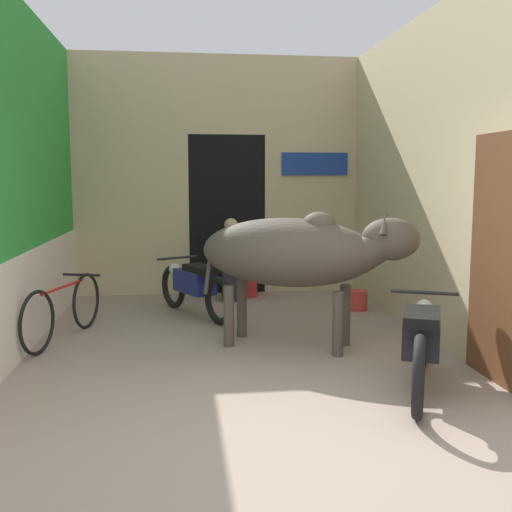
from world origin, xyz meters
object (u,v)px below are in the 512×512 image
cow (298,252)px  motorcycle_far (194,285)px  motorcycle_near (422,340)px  bucket (357,300)px  shopkeeper_seated (231,258)px  plastic_stool (248,283)px  bicycle (64,310)px

cow → motorcycle_far: cow is taller
motorcycle_near → cow: bearing=118.8°
cow → bucket: bearing=55.2°
cow → motorcycle_near: (0.76, -1.37, -0.56)m
shopkeeper_seated → motorcycle_near: bearing=-72.6°
motorcycle_far → plastic_stool: 1.41m
motorcycle_far → bucket: bearing=1.8°
bicycle → bucket: 3.71m
cow → motorcycle_near: size_ratio=1.30×
cow → plastic_stool: size_ratio=5.85×
cow → plastic_stool: cow is taller
bicycle → plastic_stool: bearing=43.9°
motorcycle_far → bucket: motorcycle_far is taller
motorcycle_near → shopkeeper_seated: 4.07m
cow → motorcycle_far: (-1.01, 1.55, -0.58)m
motorcycle_near → plastic_stool: 4.17m
motorcycle_far → bucket: (2.14, 0.07, -0.26)m
plastic_stool → bucket: bearing=-38.7°
bicycle → cow: bearing=-12.8°
shopkeeper_seated → bucket: size_ratio=4.48×
cow → shopkeeper_seated: cow is taller
motorcycle_near → bicycle: motorcycle_near is taller
motorcycle_near → plastic_stool: size_ratio=4.52×
bicycle → shopkeeper_seated: bearing=45.0°
bicycle → bucket: bearing=16.8°
motorcycle_near → motorcycle_far: (-1.77, 2.92, -0.02)m
motorcycle_near → plastic_stool: (-0.96, 4.06, -0.21)m
bucket → plastic_stool: bearing=141.3°
bicycle → bucket: (3.55, 1.07, -0.20)m
motorcycle_far → shopkeeper_seated: bearing=60.2°
plastic_stool → cow: bearing=-85.7°
motorcycle_far → cow: bearing=-56.9°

